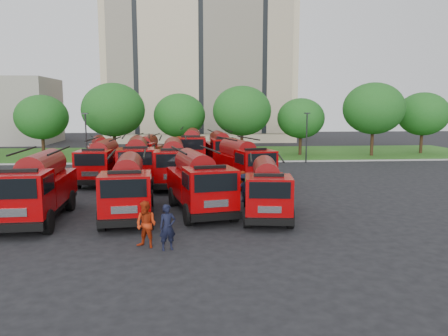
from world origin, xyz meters
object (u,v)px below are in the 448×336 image
object	(u,v)px
firefighter_0	(168,250)
fire_truck_5	(137,161)
firefighter_1	(147,247)
firefighter_3	(244,201)
fire_truck_6	(173,163)
fire_truck_10	(192,148)
fire_truck_11	(221,149)
fire_truck_4	(101,162)
fire_truck_3	(266,189)
fire_truck_7	(243,162)
firefighter_4	(141,199)
fire_truck_1	(128,187)
firefighter_2	(255,204)
fire_truck_2	(199,183)
fire_truck_8	(102,153)
firefighter_5	(242,194)
fire_truck_9	(146,152)
fire_truck_0	(37,187)

from	to	relation	value
firefighter_0	fire_truck_5	bearing A→B (deg)	84.58
firefighter_1	firefighter_3	xyz separation A→B (m)	(5.11, 8.37, 0.00)
fire_truck_6	fire_truck_10	size ratio (longest dim) A/B	0.95
fire_truck_5	fire_truck_6	bearing A→B (deg)	-27.68
fire_truck_11	fire_truck_4	bearing A→B (deg)	-141.83
fire_truck_3	firefighter_1	distance (m)	7.67
fire_truck_7	fire_truck_5	bearing A→B (deg)	160.38
firefighter_4	fire_truck_11	bearing A→B (deg)	-62.27
fire_truck_1	firefighter_2	world-z (taller)	fire_truck_1
fire_truck_1	firefighter_3	size ratio (longest dim) A/B	4.16
fire_truck_11	firefighter_0	bearing A→B (deg)	-103.44
fire_truck_11	fire_truck_2	bearing A→B (deg)	-102.21
fire_truck_6	fire_truck_7	bearing A→B (deg)	4.33
firefighter_0	fire_truck_11	bearing A→B (deg)	64.59
fire_truck_4	fire_truck_1	bearing A→B (deg)	-70.10
fire_truck_1	fire_truck_8	world-z (taller)	fire_truck_1
firefighter_2	fire_truck_10	bearing A→B (deg)	-0.39
fire_truck_1	fire_truck_3	distance (m)	7.25
fire_truck_5	fire_truck_2	bearing A→B (deg)	-69.43
firefighter_2	firefighter_5	xyz separation A→B (m)	(-0.38, 3.18, 0.00)
fire_truck_9	fire_truck_11	bearing A→B (deg)	15.50
fire_truck_7	firefighter_0	world-z (taller)	fire_truck_7
fire_truck_0	firefighter_1	world-z (taller)	fire_truck_0
fire_truck_2	fire_truck_5	distance (m)	10.23
fire_truck_8	firefighter_5	xyz separation A→B (m)	(11.58, -12.71, -1.49)
firefighter_3	fire_truck_5	bearing A→B (deg)	-69.72
fire_truck_0	fire_truck_8	size ratio (longest dim) A/B	1.10
firefighter_3	fire_truck_7	bearing A→B (deg)	-122.60
fire_truck_4	firefighter_0	bearing A→B (deg)	-68.43
fire_truck_0	fire_truck_3	distance (m)	11.79
fire_truck_1	fire_truck_6	distance (m)	9.12
fire_truck_2	fire_truck_8	world-z (taller)	fire_truck_2
firefighter_4	firefighter_3	bearing A→B (deg)	-140.12
fire_truck_6	fire_truck_8	size ratio (longest dim) A/B	1.09
fire_truck_3	fire_truck_6	bearing A→B (deg)	126.54
fire_truck_9	firefighter_0	xyz separation A→B (m)	(3.12, -24.02, -1.50)
fire_truck_2	firefighter_3	world-z (taller)	fire_truck_2
fire_truck_11	fire_truck_10	bearing A→B (deg)	179.20
firefighter_2	firefighter_5	size ratio (longest dim) A/B	1.06
fire_truck_1	firefighter_1	xyz separation A→B (m)	(1.40, -5.17, -1.59)
fire_truck_0	firefighter_4	world-z (taller)	fire_truck_0
fire_truck_3	firefighter_5	bearing A→B (deg)	102.52
fire_truck_5	fire_truck_9	xyz separation A→B (m)	(-0.14, 8.46, -0.22)
fire_truck_4	firefighter_5	world-z (taller)	fire_truck_4
fire_truck_2	fire_truck_9	bearing A→B (deg)	92.59
firefighter_0	firefighter_5	xyz separation A→B (m)	(4.42, 11.02, 0.00)
fire_truck_1	firefighter_4	bearing A→B (deg)	82.78
fire_truck_9	firefighter_1	bearing A→B (deg)	-78.88
fire_truck_2	fire_truck_3	size ratio (longest dim) A/B	1.12
fire_truck_5	firefighter_4	distance (m)	6.08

